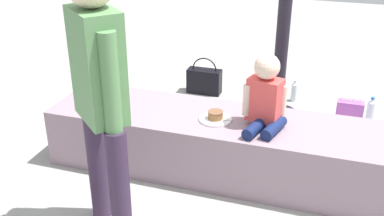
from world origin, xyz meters
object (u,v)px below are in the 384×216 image
at_px(cake_plate, 215,117).
at_px(party_cup_red, 181,123).
at_px(water_bottle_far_side, 294,91).
at_px(child_seated, 265,96).
at_px(handbag_black_leather, 204,81).
at_px(water_bottle_near_gift, 371,110).
at_px(adult_standing, 99,84).
at_px(gift_bag, 349,116).

height_order(cake_plate, party_cup_red, cake_plate).
bearing_deg(party_cup_red, water_bottle_far_side, 46.69).
relative_size(child_seated, handbag_black_leather, 1.34).
height_order(child_seated, water_bottle_near_gift, child_seated).
xyz_separation_m(adult_standing, handbag_black_leather, (-0.07, 2.12, -0.80)).
xyz_separation_m(water_bottle_near_gift, water_bottle_far_side, (-0.67, 0.23, -0.01)).
xyz_separation_m(gift_bag, handbag_black_leather, (-1.35, 0.40, -0.01)).
distance_m(water_bottle_far_side, party_cup_red, 1.21).
xyz_separation_m(adult_standing, party_cup_red, (-0.04, 1.31, -0.87)).
xyz_separation_m(child_seated, adult_standing, (-0.72, -0.78, 0.30)).
bearing_deg(handbag_black_leather, child_seated, -59.35).
xyz_separation_m(party_cup_red, handbag_black_leather, (-0.03, 0.80, 0.07)).
bearing_deg(water_bottle_near_gift, handbag_black_leather, 174.07).
height_order(adult_standing, cake_plate, adult_standing).
xyz_separation_m(gift_bag, water_bottle_far_side, (-0.49, 0.47, -0.04)).
relative_size(water_bottle_near_gift, party_cup_red, 2.03).
xyz_separation_m(cake_plate, gift_bag, (0.88, 0.95, -0.30)).
bearing_deg(adult_standing, child_seated, 47.41).
bearing_deg(water_bottle_far_side, water_bottle_near_gift, -19.17).
xyz_separation_m(adult_standing, cake_plate, (0.40, 0.77, -0.49)).
bearing_deg(water_bottle_far_side, gift_bag, -43.78).
relative_size(child_seated, party_cup_red, 4.35).
distance_m(child_seated, gift_bag, 1.20).
relative_size(adult_standing, party_cup_red, 13.82).
xyz_separation_m(child_seated, water_bottle_far_side, (0.07, 1.41, -0.53)).
distance_m(cake_plate, water_bottle_far_side, 1.51).
bearing_deg(party_cup_red, handbag_black_leather, 92.47).
xyz_separation_m(water_bottle_far_side, party_cup_red, (-0.83, -0.88, -0.04)).
bearing_deg(child_seated, adult_standing, -132.59).
height_order(cake_plate, gift_bag, cake_plate).
xyz_separation_m(child_seated, water_bottle_near_gift, (0.74, 1.18, -0.53)).
bearing_deg(handbag_black_leather, water_bottle_near_gift, -5.93).
xyz_separation_m(adult_standing, gift_bag, (1.28, 1.72, -0.79)).
distance_m(child_seated, handbag_black_leather, 1.63).
height_order(adult_standing, water_bottle_near_gift, adult_standing).
height_order(adult_standing, gift_bag, adult_standing).
bearing_deg(gift_bag, handbag_black_leather, 163.69).
height_order(child_seated, gift_bag, child_seated).
bearing_deg(water_bottle_near_gift, child_seated, -122.19).
relative_size(gift_bag, handbag_black_leather, 0.84).
relative_size(water_bottle_far_side, handbag_black_leather, 0.58).
bearing_deg(adult_standing, water_bottle_near_gift, 53.31).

